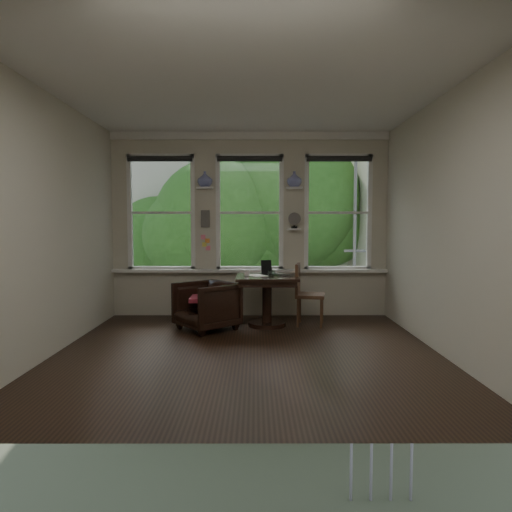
{
  "coord_description": "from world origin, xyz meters",
  "views": [
    {
      "loc": [
        0.09,
        -5.3,
        1.51
      ],
      "look_at": [
        0.1,
        0.9,
        1.08
      ],
      "focal_mm": 32.0,
      "sensor_mm": 36.0,
      "label": 1
    }
  ],
  "objects_px": {
    "table": "(267,301)",
    "mug": "(247,273)",
    "side_chair_right": "(310,295)",
    "armchair_left": "(206,306)",
    "laptop": "(281,275)"
  },
  "relations": [
    {
      "from": "laptop",
      "to": "mug",
      "type": "relative_size",
      "value": 3.35
    },
    {
      "from": "table",
      "to": "armchair_left",
      "type": "relative_size",
      "value": 1.18
    },
    {
      "from": "armchair_left",
      "to": "laptop",
      "type": "bearing_deg",
      "value": 61.69
    },
    {
      "from": "table",
      "to": "laptop",
      "type": "bearing_deg",
      "value": -4.54
    },
    {
      "from": "side_chair_right",
      "to": "mug",
      "type": "distance_m",
      "value": 1.01
    },
    {
      "from": "armchair_left",
      "to": "laptop",
      "type": "distance_m",
      "value": 1.18
    },
    {
      "from": "table",
      "to": "mug",
      "type": "distance_m",
      "value": 0.52
    },
    {
      "from": "armchair_left",
      "to": "mug",
      "type": "bearing_deg",
      "value": 69.03
    },
    {
      "from": "laptop",
      "to": "side_chair_right",
      "type": "bearing_deg",
      "value": 39.25
    },
    {
      "from": "armchair_left",
      "to": "laptop",
      "type": "height_order",
      "value": "laptop"
    },
    {
      "from": "table",
      "to": "side_chair_right",
      "type": "distance_m",
      "value": 0.66
    },
    {
      "from": "armchair_left",
      "to": "mug",
      "type": "xyz_separation_m",
      "value": [
        0.57,
        0.2,
        0.45
      ]
    },
    {
      "from": "table",
      "to": "armchair_left",
      "type": "height_order",
      "value": "table"
    },
    {
      "from": "table",
      "to": "laptop",
      "type": "xyz_separation_m",
      "value": [
        0.21,
        -0.02,
        0.39
      ]
    },
    {
      "from": "side_chair_right",
      "to": "mug",
      "type": "bearing_deg",
      "value": 105.72
    }
  ]
}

